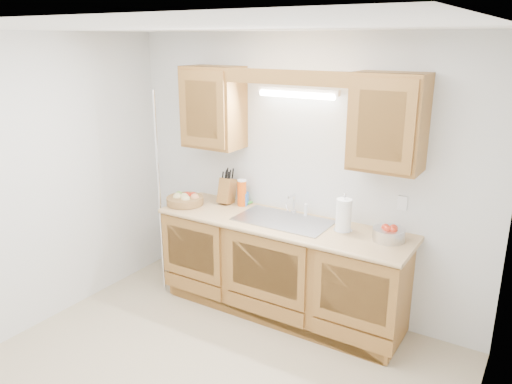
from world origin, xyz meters
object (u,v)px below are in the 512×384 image
Objects in this scene: knife_block at (227,190)px; paper_towel at (344,215)px; fruit_basket at (185,199)px; apple_bowl at (389,234)px.

knife_block is 1.08× the size of paper_towel.
knife_block reaches higher than fruit_basket.
knife_block is 1.64m from apple_bowl.
apple_bowl is (0.39, 0.00, -0.08)m from paper_towel.
apple_bowl is at bearing -5.63° from knife_block.
knife_block is 1.22× the size of apple_bowl.
fruit_basket is at bearing -174.60° from paper_towel.
fruit_basket is 1.23× the size of paper_towel.
fruit_basket is 0.41m from knife_block.
fruit_basket is 1.14× the size of knife_block.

